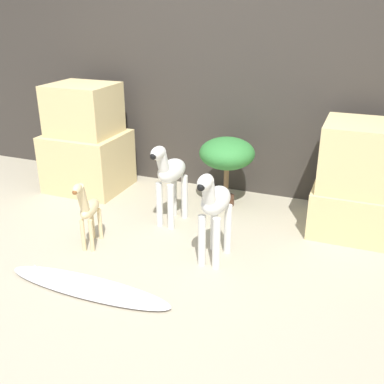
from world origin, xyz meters
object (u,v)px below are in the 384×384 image
(surfboard, at_px, (87,286))
(zebra_left, at_px, (170,176))
(zebra_right, at_px, (214,207))
(giraffe_figurine, at_px, (88,209))
(potted_palm_front, at_px, (227,155))

(surfboard, bearing_deg, zebra_left, 83.91)
(zebra_right, height_order, giraffe_figurine, zebra_right)
(zebra_left, height_order, surfboard, zebra_left)
(zebra_right, bearing_deg, potted_palm_front, 102.42)
(giraffe_figurine, relative_size, potted_palm_front, 0.91)
(potted_palm_front, bearing_deg, surfboard, -105.10)
(potted_palm_front, relative_size, surfboard, 0.53)
(zebra_right, distance_m, potted_palm_front, 0.96)
(zebra_left, bearing_deg, surfboard, -96.09)
(giraffe_figurine, xyz_separation_m, surfboard, (0.28, -0.48, -0.28))
(zebra_right, relative_size, potted_palm_front, 1.14)
(potted_palm_front, height_order, surfboard, potted_palm_front)
(zebra_right, relative_size, giraffe_figurine, 1.26)
(zebra_right, xyz_separation_m, giraffe_figurine, (-0.91, -0.15, -0.11))
(zebra_right, bearing_deg, giraffe_figurine, -170.63)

